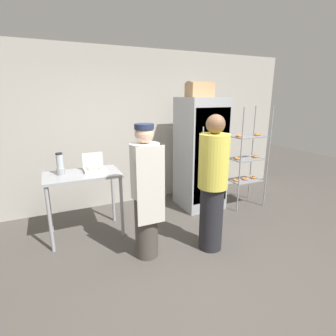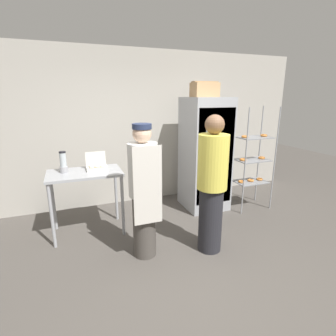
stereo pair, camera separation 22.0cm
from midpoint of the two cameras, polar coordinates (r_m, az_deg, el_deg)
The scene contains 10 objects.
ground_plane at distance 3.34m, azimuth 8.60°, elevation -20.58°, with size 14.00×14.00×0.00m, color #4C4742.
back_wall at distance 4.93m, azimuth -4.43°, elevation 8.66°, with size 6.40×0.12×2.76m, color #ADA89E.
refrigerator at distance 4.64m, azimuth 9.40°, elevation 2.95°, with size 0.71×0.76×1.94m.
baking_rack at distance 4.84m, azimuth 19.16°, elevation 1.68°, with size 0.63×0.43×1.79m.
prep_counter at distance 3.85m, azimuth -16.03°, elevation -2.65°, with size 1.01×0.62×0.93m.
donut_box at distance 3.86m, azimuth -13.72°, elevation 0.26°, with size 0.29×0.21×0.25m.
blender_pitcher at distance 3.83m, azimuth -20.32°, elevation 0.97°, with size 0.11×0.11×0.30m.
cardboard_storage_box at distance 4.52m, azimuth 9.43°, elevation 16.50°, with size 0.43×0.28×0.25m.
person_baker at distance 3.14m, azimuth -3.32°, elevation -4.97°, with size 0.35×0.37×1.66m.
person_customer at distance 3.30m, azimuth 11.43°, elevation -3.64°, with size 0.37×0.37×1.75m.
Camera 2 is at (-1.29, -2.37, 1.96)m, focal length 28.00 mm.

